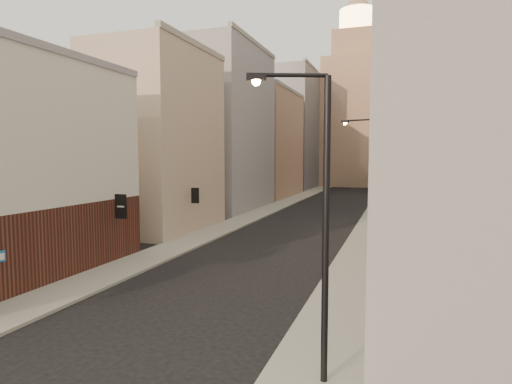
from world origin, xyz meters
name	(u,v)px	position (x,y,z in m)	size (l,w,h in m)	color
sidewalk_left	(293,200)	(-6.50, 55.00, 0.07)	(3.00, 140.00, 0.15)	gray
sidewalk_right	(382,203)	(6.50, 55.00, 0.07)	(3.00, 140.00, 0.15)	gray
near_building_left	(1,168)	(-10.99, 9.00, 6.02)	(8.30, 23.04, 12.30)	#552C21
left_bldg_beige	(158,141)	(-12.00, 26.00, 8.00)	(8.00, 12.00, 16.00)	tan
left_bldg_grey	(226,130)	(-12.00, 42.00, 10.00)	(8.00, 16.00, 20.00)	gray
left_bldg_tan	(268,145)	(-12.00, 60.00, 8.50)	(8.00, 18.00, 17.00)	#98775F
left_bldg_wingrid	(296,131)	(-12.00, 80.00, 12.00)	(8.00, 20.00, 24.00)	gray
right_bldg_grey	(483,124)	(12.00, 12.00, 8.00)	(8.00, 16.00, 16.00)	gray
right_bldg_beige	(443,115)	(12.00, 30.00, 10.00)	(8.00, 16.00, 20.00)	tan
right_bldg_wingrid	(429,105)	(12.00, 50.00, 13.00)	(8.00, 20.00, 26.00)	gray
highrise	(457,50)	(18.00, 78.00, 25.66)	(21.00, 23.00, 51.20)	gray
clock_tower	(356,108)	(-1.00, 92.00, 17.63)	(14.00, 14.00, 44.90)	#98775F
white_tower	(409,92)	(10.00, 78.00, 18.61)	(8.00, 8.00, 41.50)	silver
streetlamp_near	(318,212)	(6.65, 3.92, 5.09)	(2.23, 1.00, 8.92)	black
streetlamp_mid	(368,175)	(6.65, 23.43, 5.31)	(2.36, 0.92, 9.30)	black
traffic_light_right	(379,180)	(6.59, 42.07, 3.94)	(0.68, 0.68, 5.00)	black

